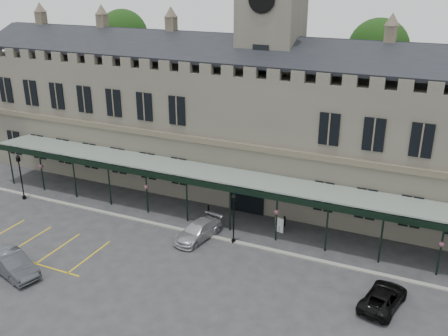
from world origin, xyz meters
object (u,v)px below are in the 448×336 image
at_px(car_van, 383,298).
at_px(car_taxi, 198,231).
at_px(lamp_post_mid, 234,214).
at_px(sign_board, 279,225).
at_px(lamp_post_left, 20,173).
at_px(car_left_b, 12,264).
at_px(clock_tower, 270,56).
at_px(station_building, 268,128).

bearing_deg(car_van, car_taxi, 1.57).
distance_m(lamp_post_mid, sign_board, 4.59).
xyz_separation_m(lamp_post_left, car_taxi, (18.45, 0.07, -1.97)).
xyz_separation_m(car_left_b, car_van, (24.50, 6.99, -0.19)).
bearing_deg(clock_tower, station_building, -90.00).
bearing_deg(car_left_b, lamp_post_left, 57.93).
xyz_separation_m(station_building, lamp_post_mid, (1.07, -10.46, -3.93)).
relative_size(clock_tower, car_left_b, 5.03).
bearing_deg(car_left_b, sign_board, -32.13).
bearing_deg(car_van, lamp_post_left, 7.81).
distance_m(car_left_b, car_taxi, 13.87).
bearing_deg(clock_tower, car_van, -47.16).
xyz_separation_m(lamp_post_left, car_left_b, (8.74, -9.84, -1.85)).
relative_size(station_building, lamp_post_mid, 14.01).
relative_size(lamp_post_left, car_left_b, 0.91).
bearing_deg(car_left_b, clock_tower, -12.39).
xyz_separation_m(lamp_post_left, lamp_post_mid, (21.32, 0.63, -0.12)).
bearing_deg(lamp_post_mid, sign_board, 48.64).
height_order(sign_board, car_taxi, car_taxi).
bearing_deg(clock_tower, lamp_post_mid, -84.18).
height_order(lamp_post_left, sign_board, lamp_post_left).
bearing_deg(lamp_post_left, station_building, 28.71).
height_order(car_left_b, car_taxi, car_left_b).
bearing_deg(car_van, car_left_b, 28.63).
height_order(clock_tower, car_left_b, clock_tower).
height_order(lamp_post_mid, car_left_b, lamp_post_mid).
height_order(lamp_post_left, car_left_b, lamp_post_left).
bearing_deg(lamp_post_mid, lamp_post_left, -178.32).
bearing_deg(station_building, lamp_post_left, -151.29).
bearing_deg(clock_tower, car_taxi, -99.18).
xyz_separation_m(clock_tower, car_taxi, (-1.79, -11.11, -12.42)).
relative_size(sign_board, car_taxi, 0.27).
distance_m(clock_tower, lamp_post_left, 25.37).
distance_m(lamp_post_left, car_van, 33.43).
xyz_separation_m(clock_tower, lamp_post_left, (-20.24, -11.17, -10.45)).
xyz_separation_m(station_building, car_left_b, (-11.50, -20.92, -5.66)).
relative_size(lamp_post_left, sign_board, 3.50).
distance_m(sign_board, car_van, 11.30).
height_order(car_left_b, car_van, car_left_b).
bearing_deg(station_building, sign_board, -62.37).
height_order(sign_board, car_left_b, car_left_b).
xyz_separation_m(sign_board, car_left_b, (-15.33, -13.60, 0.19)).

